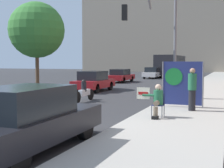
# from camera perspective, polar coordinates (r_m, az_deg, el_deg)

# --- Properties ---
(ground_plane) EXTENTS (160.00, 160.00, 0.00)m
(ground_plane) POSITION_cam_1_polar(r_m,az_deg,el_deg) (9.48, -14.05, -8.84)
(ground_plane) COLOR #303033
(sidewalk_curb) EXTENTS (3.24, 90.00, 0.14)m
(sidewalk_curb) POSITION_cam_1_polar(r_m,az_deg,el_deg) (22.72, 16.54, -1.28)
(sidewalk_curb) COLOR #A8A399
(sidewalk_curb) RESTS_ON ground_plane
(seated_protester) EXTENTS (0.97, 0.77, 1.17)m
(seated_protester) POSITION_cam_1_polar(r_m,az_deg,el_deg) (11.13, 8.22, -2.87)
(seated_protester) COLOR #474C56
(seated_protester) RESTS_ON sidewalk_curb
(jogger_on_sidewalk) EXTENTS (0.34, 0.34, 1.71)m
(jogger_on_sidewalk) POSITION_cam_1_polar(r_m,az_deg,el_deg) (12.90, 14.45, -0.90)
(jogger_on_sidewalk) COLOR black
(jogger_on_sidewalk) RESTS_ON sidewalk_curb
(protest_banner) EXTENTS (1.77, 0.06, 1.98)m
(protest_banner) POSITION_cam_1_polar(r_m,az_deg,el_deg) (13.79, 12.70, 0.14)
(protest_banner) COLOR slate
(protest_banner) RESTS_ON sidewalk_curb
(traffic_light_pole) EXTENTS (2.95, 2.72, 5.40)m
(traffic_light_pole) POSITION_cam_1_polar(r_m,az_deg,el_deg) (17.37, 7.91, 9.60)
(traffic_light_pole) COLOR slate
(traffic_light_pole) RESTS_ON sidewalk_curb
(parked_car_curbside) EXTENTS (1.81, 4.64, 1.53)m
(parked_car_curbside) POSITION_cam_1_polar(r_m,az_deg,el_deg) (7.62, -15.38, -6.21)
(parked_car_curbside) COLOR black
(parked_car_curbside) RESTS_ON ground_plane
(car_on_road_nearest) EXTENTS (1.72, 4.17, 1.47)m
(car_on_road_nearest) POSITION_cam_1_polar(r_m,az_deg,el_deg) (22.47, -3.37, 0.50)
(car_on_road_nearest) COLOR maroon
(car_on_road_nearest) RESTS_ON ground_plane
(car_on_road_midblock) EXTENTS (1.75, 4.60, 1.39)m
(car_on_road_midblock) POSITION_cam_1_polar(r_m,az_deg,el_deg) (32.84, 1.57, 1.55)
(car_on_road_midblock) COLOR maroon
(car_on_road_midblock) RESTS_ON ground_plane
(car_on_road_distant) EXTENTS (1.74, 4.43, 1.46)m
(car_on_road_distant) POSITION_cam_1_polar(r_m,az_deg,el_deg) (41.05, 7.41, 2.04)
(car_on_road_distant) COLOR white
(car_on_road_distant) RESTS_ON ground_plane
(city_bus_on_road) EXTENTS (2.61, 11.51, 3.10)m
(city_bus_on_road) POSITION_cam_1_polar(r_m,az_deg,el_deg) (46.86, 10.72, 3.54)
(city_bus_on_road) COLOR #232328
(city_bus_on_road) RESTS_ON ground_plane
(motorcycle_on_road) EXTENTS (0.28, 2.24, 1.18)m
(motorcycle_on_road) POSITION_cam_1_polar(r_m,az_deg,el_deg) (16.68, -5.11, -1.43)
(motorcycle_on_road) COLOR silver
(motorcycle_on_road) RESTS_ON ground_plane
(street_tree_near_curb) EXTENTS (4.36, 4.36, 6.80)m
(street_tree_near_curb) POSITION_cam_1_polar(r_m,az_deg,el_deg) (25.40, -13.62, 9.56)
(street_tree_near_curb) COLOR brown
(street_tree_near_curb) RESTS_ON ground_plane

